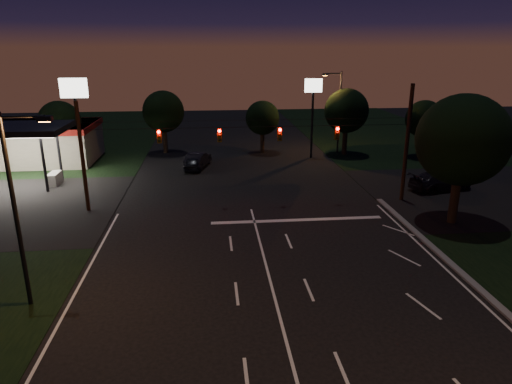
{
  "coord_description": "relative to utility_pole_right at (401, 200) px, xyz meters",
  "views": [
    {
      "loc": [
        -2.84,
        -17.79,
        11.55
      ],
      "look_at": [
        -0.16,
        8.86,
        3.0
      ],
      "focal_mm": 32.0,
      "sensor_mm": 36.0,
      "label": 1
    }
  ],
  "objects": [
    {
      "name": "cross_street_right",
      "position": [
        8.0,
        1.0,
        0.0
      ],
      "size": [
        20.0,
        16.0,
        0.02
      ],
      "primitive_type": "cube",
      "color": "black",
      "rests_on": "ground"
    },
    {
      "name": "street_light_left",
      "position": [
        -23.24,
        -13.0,
        5.24
      ],
      "size": [
        2.2,
        0.35,
        9.0
      ],
      "color": "black",
      "rests_on": "ground"
    },
    {
      "name": "utility_pole_right",
      "position": [
        0.0,
        0.0,
        0.0
      ],
      "size": [
        0.3,
        0.3,
        9.0
      ],
      "primitive_type": "cylinder",
      "color": "black",
      "rests_on": "ground"
    },
    {
      "name": "street_light_right_far",
      "position": [
        -0.76,
        17.0,
        5.24
      ],
      "size": [
        2.2,
        0.35,
        9.0
      ],
      "color": "black",
      "rests_on": "ground"
    },
    {
      "name": "tree_right_near",
      "position": [
        1.53,
        -4.83,
        5.68
      ],
      "size": [
        6.0,
        6.0,
        8.76
      ],
      "color": "black",
      "rests_on": "ground"
    },
    {
      "name": "signal_span",
      "position": [
        -12.0,
        -0.04,
        5.5
      ],
      "size": [
        24.0,
        0.4,
        1.56
      ],
      "color": "black",
      "rests_on": "ground"
    },
    {
      "name": "pole_sign_right",
      "position": [
        -4.0,
        15.0,
        6.24
      ],
      "size": [
        1.8,
        0.3,
        8.4
      ],
      "color": "black",
      "rests_on": "ground"
    },
    {
      "name": "car_oncoming_a",
      "position": [
        -16.58,
        11.05,
        0.68
      ],
      "size": [
        2.0,
        4.12,
        1.36
      ],
      "primitive_type": "imported",
      "rotation": [
        0.0,
        0.0,
        3.04
      ],
      "color": "black",
      "rests_on": "ground"
    },
    {
      "name": "stop_bar",
      "position": [
        -9.0,
        -3.5,
        0.01
      ],
      "size": [
        12.0,
        0.5,
        0.01
      ],
      "primitive_type": "cube",
      "color": "silver",
      "rests_on": "ground"
    },
    {
      "name": "tree_far_d",
      "position": [
        0.02,
        16.13,
        4.83
      ],
      "size": [
        4.8,
        4.8,
        7.3
      ],
      "color": "black",
      "rests_on": "ground"
    },
    {
      "name": "gas_station",
      "position": [
        -33.86,
        15.39,
        2.38
      ],
      "size": [
        14.2,
        16.1,
        5.25
      ],
      "color": "gray",
      "rests_on": "ground"
    },
    {
      "name": "utility_pole_left",
      "position": [
        -24.0,
        0.0,
        0.0
      ],
      "size": [
        0.28,
        0.28,
        8.0
      ],
      "primitive_type": "cylinder",
      "color": "black",
      "rests_on": "ground"
    },
    {
      "name": "pole_sign_left_near",
      "position": [
        -26.0,
        7.0,
        6.98
      ],
      "size": [
        2.2,
        0.3,
        9.1
      ],
      "color": "black",
      "rests_on": "ground"
    },
    {
      "name": "tree_far_a",
      "position": [
        -29.98,
        15.12,
        4.26
      ],
      "size": [
        4.2,
        4.2,
        6.42
      ],
      "color": "black",
      "rests_on": "ground"
    },
    {
      "name": "tree_far_c",
      "position": [
        -8.98,
        18.1,
        3.9
      ],
      "size": [
        3.8,
        3.8,
        5.86
      ],
      "color": "black",
      "rests_on": "ground"
    },
    {
      "name": "car_cross",
      "position": [
        4.26,
        2.19,
        0.79
      ],
      "size": [
        5.77,
        3.31,
        1.57
      ],
      "primitive_type": "imported",
      "rotation": [
        0.0,
        0.0,
        1.78
      ],
      "color": "black",
      "rests_on": "ground"
    },
    {
      "name": "ground",
      "position": [
        -12.0,
        -15.0,
        0.0
      ],
      "size": [
        140.0,
        140.0,
        0.0
      ],
      "primitive_type": "plane",
      "color": "black",
      "rests_on": "ground"
    },
    {
      "name": "car_oncoming_b",
      "position": [
        -16.18,
        12.14,
        0.75
      ],
      "size": [
        2.78,
        4.83,
        1.51
      ],
      "primitive_type": "imported",
      "rotation": [
        0.0,
        0.0,
        2.87
      ],
      "color": "black",
      "rests_on": "ground"
    },
    {
      "name": "tree_far_b",
      "position": [
        -19.98,
        19.13,
        4.61
      ],
      "size": [
        4.6,
        4.6,
        6.98
      ],
      "color": "black",
      "rests_on": "ground"
    },
    {
      "name": "tree_far_e",
      "position": [
        8.02,
        14.11,
        4.11
      ],
      "size": [
        4.0,
        4.0,
        6.18
      ],
      "color": "black",
      "rests_on": "ground"
    }
  ]
}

